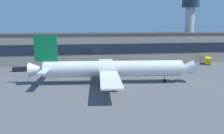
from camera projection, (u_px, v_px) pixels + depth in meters
ground_plane at (127, 84)px, 82.75m from camera, size 600.00×600.00×0.00m
terminal_building at (109, 47)px, 128.23m from camera, size 152.52×17.45×15.69m
airliner at (111, 69)px, 83.60m from camera, size 57.89×49.52×16.86m
control_tower at (190, 21)px, 135.74m from camera, size 9.55×9.55×35.53m
fuel_truck at (208, 60)px, 123.01m from camera, size 6.51×8.71×3.35m
belt_loader at (21, 69)px, 104.32m from camera, size 6.57×2.64×1.95m
crew_van at (70, 65)px, 110.54m from camera, size 5.41×5.01×2.55m
pushback_tractor at (124, 65)px, 114.84m from camera, size 4.97×2.94×1.75m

